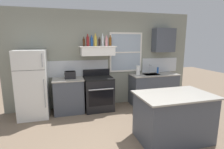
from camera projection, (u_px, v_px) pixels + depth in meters
The scene contains 21 objects.
ground_plane at pixel (132, 145), 3.22m from camera, with size 16.00×16.00×0.00m, color #7A6651.
back_wall at pixel (105, 59), 5.08m from camera, with size 5.40×0.11×2.70m.
refrigerator at pixel (33, 84), 4.30m from camera, with size 0.70×0.72×1.67m.
counter_left_of_stove at pixel (69, 95), 4.65m from camera, with size 0.79×0.63×0.91m.
toaster at pixel (70, 75), 4.58m from camera, with size 0.30×0.20×0.19m.
stove_range at pixel (99, 93), 4.83m from camera, with size 0.76×0.69×1.09m.
range_hood_shelf at pixel (97, 51), 4.70m from camera, with size 0.96×0.52×0.24m.
bottle_brown_stout at pixel (84, 42), 4.52m from camera, with size 0.06×0.06×0.24m.
bottle_red_label_wine at pixel (88, 41), 4.54m from camera, with size 0.07×0.07×0.31m.
bottle_blue_liqueur at pixel (92, 42), 4.59m from camera, with size 0.07×0.07×0.28m.
bottle_champagne_gold_foil at pixel (95, 41), 4.59m from camera, with size 0.08×0.08×0.32m.
bottle_balsamic_dark at pixel (99, 42), 4.62m from camera, with size 0.06×0.06×0.23m.
bottle_clear_tall at pixel (103, 41), 4.71m from camera, with size 0.06×0.06×0.33m.
bottle_rose_pink at pixel (106, 42), 4.69m from camera, with size 0.07×0.07×0.28m.
bottle_amber_wine at pixel (110, 41), 4.76m from camera, with size 0.07×0.07×0.29m.
counter_right_with_sink at pixel (153, 89), 5.31m from camera, with size 1.43×0.63×0.91m.
sink_faucet at pixel (150, 68), 5.26m from camera, with size 0.03×0.17×0.28m.
paper_towel_roll at pixel (138, 70), 5.06m from camera, with size 0.11×0.11×0.27m, color white.
dish_soap_bottle at pixel (158, 70), 5.35m from camera, with size 0.06×0.06×0.18m, color blue.
kitchen_island at pixel (173, 117), 3.33m from camera, with size 1.40×0.90×0.91m.
upper_cabinet_right at pixel (164, 40), 5.27m from camera, with size 0.64×0.32×0.70m.
Camera 1 is at (-1.14, -2.71, 1.88)m, focal length 28.06 mm.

